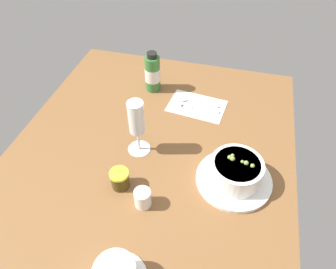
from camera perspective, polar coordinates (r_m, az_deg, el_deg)
ground_plane at (r=90.76cm, az=-4.10°, el=-5.84°), size 110.00×84.00×3.00cm
porridge_bowl at (r=84.37cm, az=12.32°, el=-6.94°), size 20.55×20.55×8.30cm
cutlery_setting at (r=107.63cm, az=5.11°, el=5.41°), size 14.70×20.35×0.90cm
creamer_jug at (r=79.43cm, az=-4.64°, el=-11.59°), size 4.33×5.28×5.69cm
wine_glass at (r=85.11cm, az=-5.83°, el=2.53°), size 6.75×6.75×17.81cm
jam_jar at (r=83.35cm, az=-8.86°, el=-8.13°), size 5.09×5.09×5.49cm
sauce_bottle_green at (r=111.22cm, az=-2.86°, el=11.24°), size 5.46×5.46×14.87cm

